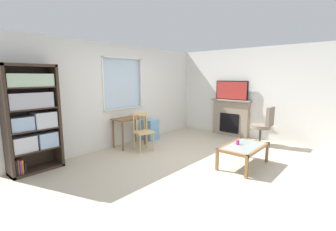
# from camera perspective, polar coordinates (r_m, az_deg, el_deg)

# --- Properties ---
(ground) EXTENTS (6.54, 5.56, 0.02)m
(ground) POSITION_cam_1_polar(r_m,az_deg,el_deg) (4.95, 6.15, -11.46)
(ground) COLOR beige
(wall_back_with_window) EXTENTS (5.54, 0.15, 2.53)m
(wall_back_with_window) POSITION_cam_1_polar(r_m,az_deg,el_deg) (6.22, -11.28, 4.50)
(wall_back_with_window) COLOR silver
(wall_back_with_window) RESTS_ON ground
(wall_right) EXTENTS (0.12, 4.76, 2.53)m
(wall_right) POSITION_cam_1_polar(r_m,az_deg,el_deg) (7.16, 19.34, 5.00)
(wall_right) COLOR silver
(wall_right) RESTS_ON ground
(bookshelf) EXTENTS (0.90, 0.38, 1.96)m
(bookshelf) POSITION_cam_1_polar(r_m,az_deg,el_deg) (4.96, -29.90, -0.06)
(bookshelf) COLOR #38281E
(bookshelf) RESTS_ON ground
(desk_under_window) EXTENTS (0.82, 0.46, 0.73)m
(desk_under_window) POSITION_cam_1_polar(r_m,az_deg,el_deg) (6.02, -9.29, -1.77)
(desk_under_window) COLOR brown
(desk_under_window) RESTS_ON ground
(wooden_chair) EXTENTS (0.51, 0.50, 0.90)m
(wooden_chair) POSITION_cam_1_polar(r_m,az_deg,el_deg) (5.65, -6.07, -3.80)
(wooden_chair) COLOR tan
(wooden_chair) RESTS_ON ground
(plastic_drawer_unit) EXTENTS (0.35, 0.40, 0.58)m
(plastic_drawer_unit) POSITION_cam_1_polar(r_m,az_deg,el_deg) (6.63, -4.36, -3.36)
(plastic_drawer_unit) COLOR #72ADDB
(plastic_drawer_unit) RESTS_ON ground
(fireplace) EXTENTS (0.26, 1.19, 1.07)m
(fireplace) POSITION_cam_1_polar(r_m,az_deg,el_deg) (7.31, 14.81, -0.45)
(fireplace) COLOR gray
(fireplace) RESTS_ON ground
(tv) EXTENTS (0.06, 0.98, 0.55)m
(tv) POSITION_cam_1_polar(r_m,az_deg,el_deg) (7.21, 15.01, 5.87)
(tv) COLOR black
(tv) RESTS_ON fireplace
(office_chair) EXTENTS (0.56, 0.58, 1.00)m
(office_chair) POSITION_cam_1_polar(r_m,az_deg,el_deg) (6.48, 22.05, -1.93)
(office_chair) COLOR #7A6B5B
(office_chair) RESTS_ON ground
(coffee_table) EXTENTS (1.09, 0.62, 0.42)m
(coffee_table) POSITION_cam_1_polar(r_m,az_deg,el_deg) (4.90, 17.65, -7.53)
(coffee_table) COLOR #8C9E99
(coffee_table) RESTS_ON ground
(sippy_cup) EXTENTS (0.07, 0.07, 0.09)m
(sippy_cup) POSITION_cam_1_polar(r_m,az_deg,el_deg) (4.91, 16.34, -6.17)
(sippy_cup) COLOR #DB3D84
(sippy_cup) RESTS_ON coffee_table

